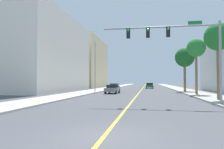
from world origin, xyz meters
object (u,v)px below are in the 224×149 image
(palm_near, at_px, (218,38))
(car_gray, at_px, (112,89))
(palm_mid, at_px, (196,49))
(car_green, at_px, (150,86))
(traffic_signal_mast, at_px, (179,42))
(street_lamp, at_px, (95,64))
(palm_far, at_px, (185,58))
(car_blue, at_px, (114,87))

(palm_near, relative_size, car_gray, 1.92)
(palm_mid, xyz_separation_m, car_gray, (-12.29, 1.79, -5.83))
(car_green, bearing_deg, traffic_signal_mast, -86.53)
(street_lamp, relative_size, palm_far, 1.10)
(car_gray, bearing_deg, palm_far, 32.67)
(car_green, bearing_deg, car_gray, -104.47)
(traffic_signal_mast, height_order, car_green, traffic_signal_mast)
(traffic_signal_mast, height_order, palm_near, palm_near)
(palm_mid, bearing_deg, traffic_signal_mast, -107.28)
(street_lamp, distance_m, car_gray, 5.70)
(palm_near, distance_m, car_green, 34.65)
(car_blue, bearing_deg, street_lamp, 73.28)
(street_lamp, height_order, palm_mid, street_lamp)
(palm_near, bearing_deg, palm_mid, 91.57)
(traffic_signal_mast, xyz_separation_m, car_gray, (-8.19, 14.98, -4.52))
(traffic_signal_mast, height_order, car_gray, traffic_signal_mast)
(palm_near, xyz_separation_m, car_green, (-6.60, 33.57, -5.48))
(traffic_signal_mast, distance_m, car_gray, 17.65)
(traffic_signal_mast, xyz_separation_m, palm_far, (3.97, 22.09, 0.97))
(palm_mid, distance_m, car_green, 26.12)
(car_gray, bearing_deg, traffic_signal_mast, -59.03)
(car_gray, distance_m, car_green, 23.63)
(street_lamp, xyz_separation_m, palm_near, (15.87, -12.64, 1.34))
(car_green, bearing_deg, car_blue, -116.90)
(palm_far, bearing_deg, car_gray, -149.65)
(palm_mid, relative_size, car_blue, 1.79)
(palm_near, height_order, palm_mid, palm_mid)
(palm_mid, bearing_deg, street_lamp, 166.57)
(palm_mid, height_order, palm_far, palm_far)
(car_gray, bearing_deg, palm_mid, -5.99)
(traffic_signal_mast, bearing_deg, car_gray, 118.66)
(palm_mid, height_order, car_blue, palm_mid)
(traffic_signal_mast, bearing_deg, car_blue, 111.29)
(street_lamp, distance_m, palm_near, 20.34)
(palm_near, distance_m, car_blue, 24.57)
(car_blue, bearing_deg, car_gray, 97.95)
(palm_near, xyz_separation_m, car_gray, (-12.53, 10.70, -5.53))
(palm_far, bearing_deg, street_lamp, -161.53)
(palm_mid, relative_size, car_gray, 1.96)
(palm_mid, height_order, car_gray, palm_mid)
(car_blue, bearing_deg, palm_far, 172.76)
(traffic_signal_mast, bearing_deg, car_green, 93.42)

